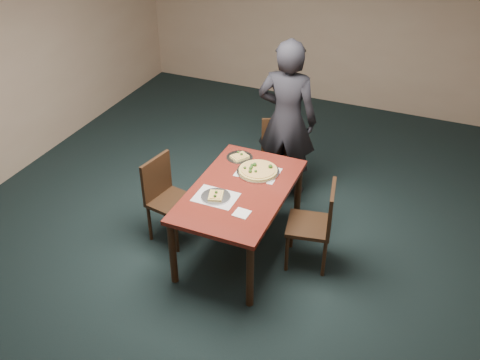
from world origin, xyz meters
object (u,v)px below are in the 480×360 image
at_px(chair_left, 166,194).
at_px(dining_table, 240,196).
at_px(pizza_pan, 258,170).
at_px(chair_far, 280,153).
at_px(slice_plate_far, 240,157).
at_px(slice_plate_near, 216,196).
at_px(diner, 287,120).
at_px(chair_right, 318,221).

bearing_deg(chair_left, dining_table, -74.14).
bearing_deg(pizza_pan, chair_far, 93.00).
bearing_deg(dining_table, pizza_pan, 81.45).
relative_size(chair_left, slice_plate_far, 3.25).
height_order(pizza_pan, slice_plate_near, pizza_pan).
xyz_separation_m(dining_table, slice_plate_near, (-0.15, -0.22, 0.11)).
relative_size(slice_plate_near, slice_plate_far, 1.00).
distance_m(diner, pizza_pan, 0.88).
bearing_deg(diner, slice_plate_near, 77.68).
distance_m(chair_right, slice_plate_far, 1.12).
height_order(diner, pizza_pan, diner).
xyz_separation_m(chair_left, chair_right, (1.56, 0.18, 0.00)).
bearing_deg(pizza_pan, slice_plate_near, -110.06).
bearing_deg(slice_plate_far, chair_far, 69.25).
bearing_deg(dining_table, slice_plate_far, 113.44).
relative_size(chair_far, slice_plate_far, 3.25).
bearing_deg(dining_table, chair_far, 89.58).
bearing_deg(slice_plate_near, chair_far, 83.28).
distance_m(dining_table, slice_plate_near, 0.29).
xyz_separation_m(diner, slice_plate_far, (-0.29, -0.68, -0.17)).
distance_m(chair_far, chair_right, 1.31).
height_order(dining_table, slice_plate_far, slice_plate_far).
height_order(dining_table, pizza_pan, pizza_pan).
bearing_deg(chair_left, diner, -23.22).
height_order(chair_right, diner, diner).
distance_m(chair_left, chair_right, 1.57).
xyz_separation_m(chair_left, diner, (0.85, 1.29, 0.42)).
distance_m(pizza_pan, slice_plate_near, 0.60).
xyz_separation_m(slice_plate_near, slice_plate_far, (-0.08, 0.75, -0.00)).
relative_size(chair_far, chair_left, 1.00).
bearing_deg(chair_right, diner, -158.03).
relative_size(chair_right, slice_plate_near, 3.25).
relative_size(chair_right, diner, 0.49).
xyz_separation_m(chair_far, chair_left, (-0.80, -1.24, 0.00)).
height_order(chair_left, pizza_pan, chair_left).
relative_size(chair_left, chair_right, 1.00).
height_order(diner, slice_plate_near, diner).
bearing_deg(slice_plate_far, chair_right, -23.42).
relative_size(chair_right, slice_plate_far, 3.25).
relative_size(diner, slice_plate_near, 6.67).
relative_size(chair_far, chair_right, 1.00).
bearing_deg(slice_plate_near, dining_table, 55.14).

